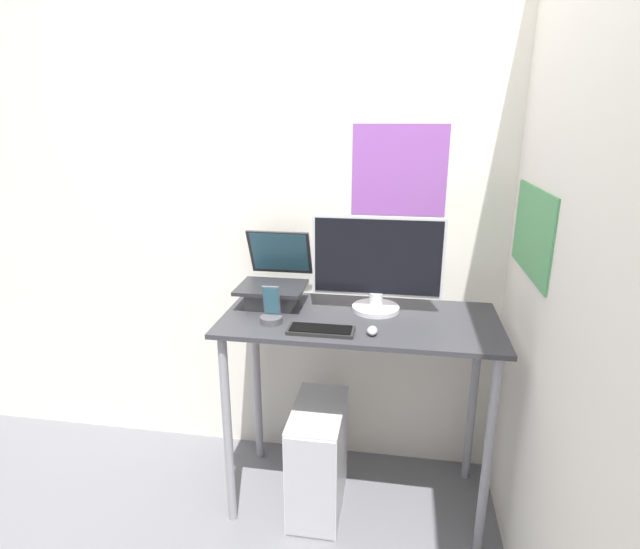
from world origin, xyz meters
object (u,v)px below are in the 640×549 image
keyboard (321,330)px  computer_tower (318,457)px  monitor (377,267)px  laptop (273,286)px  cell_phone (271,314)px  mouse (372,331)px

keyboard → computer_tower: bearing=105.9°
monitor → keyboard: 0.38m
laptop → computer_tower: bearing=-38.2°
monitor → computer_tower: (-0.23, -0.17, -0.85)m
laptop → keyboard: size_ratio=1.30×
computer_tower → keyboard: bearing=-74.1°
cell_phone → mouse: bearing=-7.1°
keyboard → monitor: bearing=53.6°
laptop → cell_phone: size_ratio=2.15×
mouse → computer_tower: mouse is taller
laptop → mouse: laptop is taller
cell_phone → computer_tower: size_ratio=0.31×
mouse → cell_phone: bearing=172.9°
laptop → mouse: size_ratio=5.01×
cell_phone → computer_tower: (0.19, 0.04, -0.69)m
monitor → computer_tower: monitor is taller
laptop → mouse: bearing=-30.5°
keyboard → laptop: bearing=132.8°
keyboard → mouse: (0.20, 0.01, 0.01)m
keyboard → computer_tower: keyboard is taller
computer_tower → laptop: bearing=141.8°
computer_tower → mouse: bearing=-21.1°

